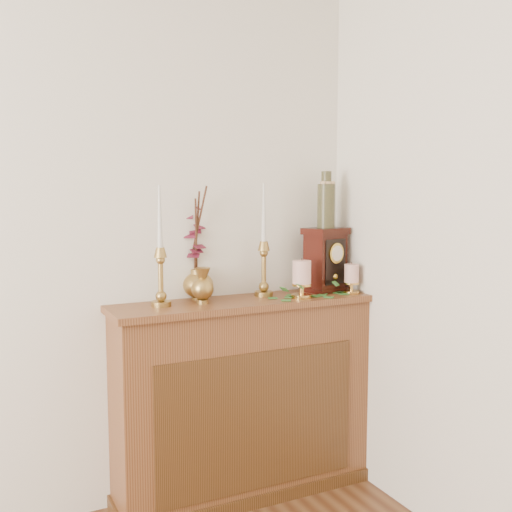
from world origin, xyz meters
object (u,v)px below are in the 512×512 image
candlestick_center (264,259)px  bud_vase (202,286)px  candlestick_left (161,267)px  ceramic_vase (326,203)px  mantel_clock (326,260)px  ginger_jar (195,248)px

candlestick_center → bud_vase: 0.35m
candlestick_center → candlestick_left: bearing=-176.6°
candlestick_left → ceramic_vase: (0.85, 0.02, 0.27)m
mantel_clock → ginger_jar: bearing=154.3°
mantel_clock → bud_vase: bearing=167.8°
candlestick_center → mantel_clock: size_ratio=1.69×
ginger_jar → candlestick_left: bearing=-148.3°
candlestick_left → candlestick_center: candlestick_center is taller
bud_vase → mantel_clock: (0.67, 0.05, 0.08)m
ginger_jar → mantel_clock: size_ratio=1.65×
candlestick_left → ceramic_vase: ceramic_vase is taller
ceramic_vase → mantel_clock: bearing=-73.8°
ginger_jar → ceramic_vase: bearing=-9.2°
mantel_clock → candlestick_left: bearing=165.0°
candlestick_left → mantel_clock: candlestick_left is taller
candlestick_left → bud_vase: candlestick_left is taller
bud_vase → ginger_jar: bearing=80.8°
bud_vase → ginger_jar: (0.03, 0.16, 0.15)m
candlestick_left → bud_vase: (0.18, -0.03, -0.09)m
ginger_jar → ceramic_vase: ceramic_vase is taller
candlestick_left → ceramic_vase: 0.89m
ginger_jar → candlestick_center: bearing=-17.3°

